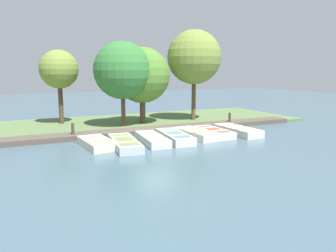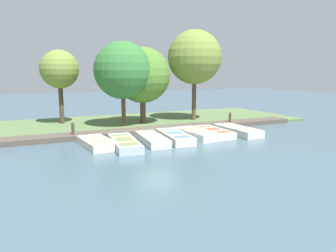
{
  "view_description": "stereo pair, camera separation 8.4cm",
  "coord_description": "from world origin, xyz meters",
  "px_view_note": "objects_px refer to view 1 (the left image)",
  "views": [
    {
      "loc": [
        16.03,
        -6.93,
        3.55
      ],
      "look_at": [
        0.44,
        0.44,
        0.65
      ],
      "focal_mm": 35.0,
      "sensor_mm": 36.0,
      "label": 1
    },
    {
      "loc": [
        16.07,
        -6.86,
        3.55
      ],
      "look_at": [
        0.44,
        0.44,
        0.65
      ],
      "focal_mm": 35.0,
      "sensor_mm": 36.0,
      "label": 2
    }
  ],
  "objects_px": {
    "park_tree_center": "(142,75)",
    "rowboat_4": "(196,134)",
    "rowboat_0": "(97,143)",
    "mooring_post_near": "(73,131)",
    "rowboat_5": "(214,132)",
    "mooring_post_far": "(230,119)",
    "rowboat_3": "(175,137)",
    "park_tree_right": "(194,57)",
    "rowboat_1": "(125,143)",
    "rowboat_2": "(152,139)",
    "park_tree_far_left": "(59,70)",
    "rowboat_6": "(237,130)",
    "park_tree_left": "(122,70)"
  },
  "relations": [
    {
      "from": "rowboat_0",
      "to": "park_tree_right",
      "type": "bearing_deg",
      "value": 115.72
    },
    {
      "from": "mooring_post_near",
      "to": "park_tree_left",
      "type": "bearing_deg",
      "value": 121.4
    },
    {
      "from": "rowboat_4",
      "to": "rowboat_5",
      "type": "xyz_separation_m",
      "value": [
        -0.01,
        1.12,
        -0.01
      ]
    },
    {
      "from": "rowboat_5",
      "to": "rowboat_3",
      "type": "bearing_deg",
      "value": -82.16
    },
    {
      "from": "rowboat_6",
      "to": "park_tree_far_left",
      "type": "relative_size",
      "value": 0.65
    },
    {
      "from": "rowboat_1",
      "to": "park_tree_left",
      "type": "bearing_deg",
      "value": 169.46
    },
    {
      "from": "rowboat_1",
      "to": "rowboat_3",
      "type": "distance_m",
      "value": 2.77
    },
    {
      "from": "rowboat_4",
      "to": "rowboat_6",
      "type": "distance_m",
      "value": 2.6
    },
    {
      "from": "rowboat_6",
      "to": "park_tree_left",
      "type": "xyz_separation_m",
      "value": [
        -4.57,
        -5.29,
        3.37
      ]
    },
    {
      "from": "rowboat_6",
      "to": "park_tree_right",
      "type": "distance_m",
      "value": 6.64
    },
    {
      "from": "park_tree_far_left",
      "to": "mooring_post_far",
      "type": "bearing_deg",
      "value": 64.02
    },
    {
      "from": "rowboat_5",
      "to": "rowboat_6",
      "type": "height_order",
      "value": "rowboat_6"
    },
    {
      "from": "rowboat_1",
      "to": "park_tree_far_left",
      "type": "xyz_separation_m",
      "value": [
        -7.63,
        -1.84,
        3.44
      ]
    },
    {
      "from": "mooring_post_far",
      "to": "rowboat_2",
      "type": "bearing_deg",
      "value": -68.64
    },
    {
      "from": "mooring_post_far",
      "to": "rowboat_3",
      "type": "bearing_deg",
      "value": -63.89
    },
    {
      "from": "rowboat_6",
      "to": "park_tree_right",
      "type": "relative_size",
      "value": 0.5
    },
    {
      "from": "rowboat_5",
      "to": "park_tree_left",
      "type": "height_order",
      "value": "park_tree_left"
    },
    {
      "from": "rowboat_3",
      "to": "rowboat_4",
      "type": "height_order",
      "value": "rowboat_3"
    },
    {
      "from": "rowboat_1",
      "to": "mooring_post_far",
      "type": "distance_m",
      "value": 8.53
    },
    {
      "from": "park_tree_right",
      "to": "mooring_post_near",
      "type": "bearing_deg",
      "value": -73.36
    },
    {
      "from": "rowboat_6",
      "to": "rowboat_1",
      "type": "bearing_deg",
      "value": -88.6
    },
    {
      "from": "rowboat_3",
      "to": "mooring_post_near",
      "type": "bearing_deg",
      "value": -112.76
    },
    {
      "from": "mooring_post_near",
      "to": "park_tree_right",
      "type": "distance_m",
      "value": 9.97
    },
    {
      "from": "mooring_post_far",
      "to": "rowboat_0",
      "type": "bearing_deg",
      "value": -76.45
    },
    {
      "from": "rowboat_0",
      "to": "mooring_post_far",
      "type": "bearing_deg",
      "value": 98.13
    },
    {
      "from": "rowboat_1",
      "to": "rowboat_5",
      "type": "xyz_separation_m",
      "value": [
        -0.53,
        5.33,
        0.01
      ]
    },
    {
      "from": "park_tree_center",
      "to": "rowboat_4",
      "type": "bearing_deg",
      "value": 13.46
    },
    {
      "from": "park_tree_left",
      "to": "mooring_post_near",
      "type": "bearing_deg",
      "value": -58.6
    },
    {
      "from": "park_tree_right",
      "to": "rowboat_5",
      "type": "bearing_deg",
      "value": -17.05
    },
    {
      "from": "park_tree_far_left",
      "to": "park_tree_right",
      "type": "height_order",
      "value": "park_tree_right"
    },
    {
      "from": "rowboat_1",
      "to": "rowboat_4",
      "type": "relative_size",
      "value": 1.19
    },
    {
      "from": "rowboat_1",
      "to": "rowboat_2",
      "type": "height_order",
      "value": "rowboat_2"
    },
    {
      "from": "mooring_post_near",
      "to": "park_tree_center",
      "type": "distance_m",
      "value": 6.28
    },
    {
      "from": "rowboat_0",
      "to": "mooring_post_near",
      "type": "distance_m",
      "value": 2.36
    },
    {
      "from": "rowboat_3",
      "to": "rowboat_5",
      "type": "xyz_separation_m",
      "value": [
        -0.31,
        2.56,
        -0.02
      ]
    },
    {
      "from": "park_tree_far_left",
      "to": "park_tree_center",
      "type": "bearing_deg",
      "value": 66.22
    },
    {
      "from": "park_tree_far_left",
      "to": "rowboat_5",
      "type": "bearing_deg",
      "value": 45.27
    },
    {
      "from": "rowboat_5",
      "to": "mooring_post_far",
      "type": "bearing_deg",
      "value": 130.84
    },
    {
      "from": "rowboat_0",
      "to": "rowboat_3",
      "type": "relative_size",
      "value": 0.85
    },
    {
      "from": "rowboat_0",
      "to": "park_tree_right",
      "type": "xyz_separation_m",
      "value": [
        -4.83,
        8.0,
        4.29
      ]
    },
    {
      "from": "park_tree_right",
      "to": "rowboat_2",
      "type": "bearing_deg",
      "value": -45.76
    },
    {
      "from": "rowboat_5",
      "to": "mooring_post_near",
      "type": "xyz_separation_m",
      "value": [
        -2.28,
        -7.24,
        0.26
      ]
    },
    {
      "from": "mooring_post_near",
      "to": "rowboat_4",
      "type": "bearing_deg",
      "value": 69.48
    },
    {
      "from": "rowboat_5",
      "to": "park_tree_center",
      "type": "distance_m",
      "value": 6.28
    },
    {
      "from": "rowboat_2",
      "to": "park_tree_center",
      "type": "relative_size",
      "value": 0.62
    },
    {
      "from": "rowboat_0",
      "to": "rowboat_4",
      "type": "bearing_deg",
      "value": 83.86
    },
    {
      "from": "mooring_post_near",
      "to": "rowboat_2",
      "type": "bearing_deg",
      "value": 53.35
    },
    {
      "from": "rowboat_2",
      "to": "park_tree_left",
      "type": "height_order",
      "value": "park_tree_left"
    },
    {
      "from": "rowboat_4",
      "to": "park_tree_far_left",
      "type": "relative_size",
      "value": 0.61
    },
    {
      "from": "mooring_post_near",
      "to": "park_tree_right",
      "type": "xyz_separation_m",
      "value": [
        -2.61,
        8.74,
        4.02
      ]
    }
  ]
}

